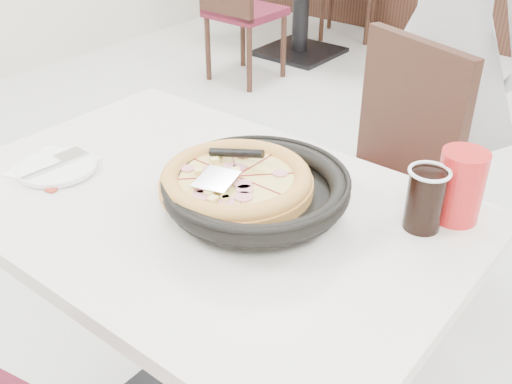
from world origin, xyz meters
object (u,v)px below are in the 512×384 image
Objects in this scene: main_table at (208,322)px; red_cup at (460,186)px; pizza_pan at (256,195)px; diner_person at (447,40)px; side_plate at (57,167)px; bg_chair_left_near at (246,8)px; chair_far at (357,197)px; cola_glass at (425,201)px; pizza at (236,185)px; bg_table_left at (301,3)px.

red_cup is at bearing 31.36° from main_table.
diner_person is at bearing 93.35° from pizza_pan.
main_table is at bearing 18.05° from side_plate.
diner_person reaches higher than bg_chair_left_near.
side_plate is 1.37m from diner_person.
main_table is 1.27m from diner_person.
bg_chair_left_near reaches higher than pizza_pan.
red_cup is 0.98m from diner_person.
chair_far is at bearing 84.33° from main_table.
cola_glass is at bearing 115.70° from diner_person.
chair_far is 2.48× the size of pizza_pan.
bg_chair_left_near is at bearing -22.10° from chair_far.
side_plate is at bearing -59.89° from bg_chair_left_near.
pizza is 0.48m from red_cup.
cola_glass is (0.81, 0.34, 0.06)m from side_plate.
main_table is at bearing 104.01° from chair_far.
main_table is at bearing -59.18° from bg_table_left.
red_cup is (0.39, 0.27, 0.02)m from pizza.
bg_table_left is at bearing 91.80° from bg_chair_left_near.
chair_far is at bearing 96.11° from pizza_pan.
red_cup is 0.13× the size of bg_table_left.
bg_table_left is (-1.76, 1.68, -0.47)m from diner_person.
chair_far is 0.65m from red_cup.
diner_person is 2.48m from bg_table_left.
chair_far is at bearing 94.65° from diner_person.
bg_table_left is at bearing 120.82° from main_table.
pizza is 2.60× the size of cola_glass.
diner_person is (-0.00, 0.54, 0.37)m from chair_far.
bg_chair_left_near is (-1.69, 2.20, 0.10)m from main_table.
side_plate is 3.28m from bg_table_left.
pizza_pan is at bearing 97.67° from diner_person.
pizza is 0.48m from side_plate.
bg_chair_left_near reaches higher than main_table.
chair_far and bg_chair_left_near have the same top height.
pizza_pan is 2.84m from bg_chair_left_near.
red_cup is at bearing -49.59° from bg_table_left.
main_table is at bearing -153.91° from cola_glass.
pizza_pan is at bearing 20.32° from pizza.
pizza reaches higher than main_table.
chair_far is 0.66m from diner_person.
main_table is 6.26× the size of side_plate.
diner_person reaches higher than pizza.
main_table is 1.26× the size of bg_chair_left_near.
red_cup is at bearing 160.16° from chair_far.
pizza is 3.38m from bg_table_left.
chair_far reaches higher than main_table.
pizza is 1.15m from diner_person.
bg_chair_left_near is (0.01, -0.65, 0.10)m from bg_table_left.
bg_table_left is (-1.70, 2.86, 0.00)m from main_table.
red_cup is 0.09× the size of diner_person.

